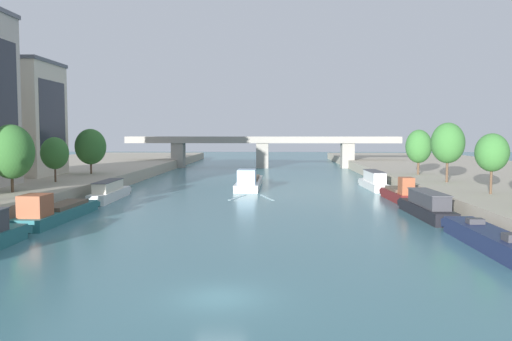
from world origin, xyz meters
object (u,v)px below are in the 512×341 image
object	(u,v)px
moored_boat_right_far	(427,206)
tree_right_distant	(448,143)
moored_boat_left_second	(110,192)
moored_boat_right_second	(399,193)
barge_midriver	(249,181)
tree_left_end_of_row	(55,153)
moored_boat_left_gap_after	(56,211)
tree_left_past_mid	(91,147)
tree_right_far	(492,153)
moored_boat_right_midway	(374,181)
tree_right_third	(419,146)
moored_boat_right_near	(489,239)
bridge_far	(262,148)
tree_left_second	(11,152)

from	to	relation	value
moored_boat_right_far	tree_right_distant	bearing A→B (deg)	66.01
moored_boat_left_second	moored_boat_right_second	world-z (taller)	moored_boat_right_second
barge_midriver	tree_left_end_of_row	distance (m)	27.32
moored_boat_left_gap_after	tree_right_distant	bearing A→B (deg)	24.75
moored_boat_right_second	tree_left_end_of_row	distance (m)	42.76
moored_boat_left_second	tree_left_past_mid	world-z (taller)	tree_left_past_mid
tree_right_far	moored_boat_right_midway	bearing A→B (deg)	108.56
tree_right_third	tree_right_far	bearing A→B (deg)	-89.04
tree_right_distant	tree_right_third	size ratio (longest dim) A/B	1.12
moored_boat_right_near	tree_left_end_of_row	distance (m)	51.30
moored_boat_right_near	tree_right_third	xyz separation A→B (m)	(6.44, 41.67, 5.41)
moored_boat_right_midway	tree_right_distant	xyz separation A→B (m)	(7.31, -9.57, 5.70)
moored_boat_right_near	tree_left_past_mid	bearing A→B (deg)	135.99
tree_left_past_mid	tree_right_far	size ratio (longest dim) A/B	1.11
moored_boat_right_near	tree_left_end_of_row	size ratio (longest dim) A/B	2.41
tree_left_end_of_row	bridge_far	distance (m)	61.41
tree_left_end_of_row	moored_boat_left_gap_after	bearing A→B (deg)	-66.94
bridge_far	moored_boat_right_near	bearing A→B (deg)	-78.09
moored_boat_right_near	moored_boat_left_gap_after	bearing A→B (deg)	163.84
moored_boat_right_second	moored_boat_right_midway	world-z (taller)	moored_boat_right_second
barge_midriver	tree_left_end_of_row	size ratio (longest dim) A/B	3.31
moored_boat_right_far	tree_left_second	distance (m)	42.35
moored_boat_left_gap_after	moored_boat_right_far	xyz separation A→B (m)	(34.62, 3.21, 0.20)
moored_boat_left_second	tree_left_past_mid	size ratio (longest dim) A/B	1.81
barge_midriver	moored_boat_right_far	distance (m)	32.64
barge_midriver	tree_left_past_mid	size ratio (longest dim) A/B	2.75
moored_boat_right_midway	moored_boat_right_near	bearing A→B (deg)	-89.05
tree_left_second	tree_right_distant	size ratio (longest dim) A/B	0.94
moored_boat_right_second	tree_right_far	world-z (taller)	tree_right_far
tree_left_past_mid	tree_left_end_of_row	bearing A→B (deg)	-89.27
moored_boat_right_near	moored_boat_right_far	distance (m)	13.39
barge_midriver	bridge_far	distance (m)	43.91
moored_boat_right_near	tree_right_distant	bearing A→B (deg)	77.23
tree_left_second	tree_right_distant	xyz separation A→B (m)	(49.07, 12.81, 0.70)
tree_right_distant	bridge_far	bearing A→B (deg)	114.04
moored_boat_right_near	bridge_far	size ratio (longest dim) A/B	0.22
moored_boat_right_far	moored_boat_right_midway	distance (m)	25.61
moored_boat_right_near	tree_left_past_mid	distance (m)	59.84
tree_left_second	tree_left_end_of_row	size ratio (longest dim) A/B	1.25
tree_left_end_of_row	tree_left_past_mid	bearing A→B (deg)	90.73
moored_boat_right_far	tree_left_second	size ratio (longest dim) A/B	1.76
moored_boat_right_midway	tree_left_second	world-z (taller)	tree_left_second
tree_left_past_mid	tree_right_far	world-z (taller)	tree_left_past_mid
moored_boat_right_far	tree_right_distant	size ratio (longest dim) A/B	1.67
bridge_far	tree_left_end_of_row	bearing A→B (deg)	-113.97
moored_boat_right_midway	tree_left_past_mid	xyz separation A→B (m)	(-42.22, 2.42, 4.89)
barge_midriver	moored_boat_left_gap_after	xyz separation A→B (m)	(-16.31, -30.22, -0.02)
barge_midriver	moored_boat_left_gap_after	distance (m)	34.35
barge_midriver	tree_right_third	xyz separation A→B (m)	(25.22, 1.27, 5.20)
tree_right_third	tree_left_second	bearing A→B (deg)	-152.83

